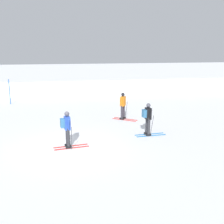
{
  "coord_description": "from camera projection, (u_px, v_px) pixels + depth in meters",
  "views": [
    {
      "loc": [
        -0.19,
        -12.06,
        4.57
      ],
      "look_at": [
        2.46,
        2.98,
        0.9
      ],
      "focal_mm": 44.49,
      "sensor_mm": 36.0,
      "label": 1
    }
  ],
  "objects": [
    {
      "name": "ground_plane",
      "position": [
        70.0,
        148.0,
        12.65
      ],
      "size": [
        120.0,
        120.0,
        0.0
      ],
      "primitive_type": "plane",
      "color": "white"
    },
    {
      "name": "far_snow_ridge",
      "position": [
        65.0,
        82.0,
        29.96
      ],
      "size": [
        80.0,
        9.31,
        1.37
      ],
      "primitive_type": "cube",
      "color": "white",
      "rests_on": "ground"
    },
    {
      "name": "skier_black",
      "position": [
        148.0,
        118.0,
        14.26
      ],
      "size": [
        1.62,
        1.0,
        1.71
      ],
      "color": "#237AC6",
      "rests_on": "ground"
    },
    {
      "name": "skier_orange",
      "position": [
        123.0,
        105.0,
        17.43
      ],
      "size": [
        1.5,
        1.26,
        1.71
      ],
      "color": "red",
      "rests_on": "ground"
    },
    {
      "name": "skier_blue",
      "position": [
        67.0,
        128.0,
        12.52
      ],
      "size": [
        1.64,
        0.99,
        1.71
      ],
      "color": "red",
      "rests_on": "ground"
    },
    {
      "name": "trail_marker_pole",
      "position": [
        10.0,
        92.0,
        22.04
      ],
      "size": [
        0.06,
        0.06,
        1.98
      ],
      "primitive_type": "cylinder",
      "color": "#1E56AD",
      "rests_on": "ground"
    }
  ]
}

